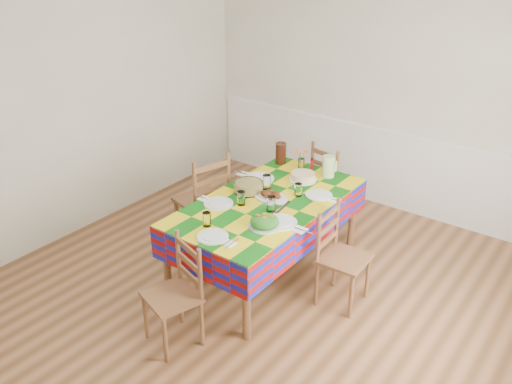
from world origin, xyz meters
TOP-DOWN VIEW (x-y plane):
  - room at (0.00, 0.00)m, footprint 4.58×5.08m
  - wainscot at (0.00, 2.48)m, footprint 4.41×0.06m
  - dining_table at (-0.14, 0.53)m, footprint 1.04×1.93m
  - setting_near_head at (-0.16, -0.22)m, footprint 0.41×0.28m
  - setting_left_near at (-0.39, 0.25)m, footprint 0.48×0.29m
  - setting_left_far at (-0.42, 0.81)m, footprint 0.54×0.32m
  - setting_right_near at (0.13, 0.30)m, footprint 0.55×0.32m
  - setting_right_far at (0.13, 0.85)m, footprint 0.47×0.27m
  - meat_platter at (-0.14, 0.58)m, footprint 0.33×0.24m
  - salad_platter at (0.12, 0.13)m, footprint 0.27×0.27m
  - pasta_bowl at (-0.39, 0.57)m, footprint 0.27×0.27m
  - cake at (-0.12, 1.09)m, footprint 0.28×0.28m
  - serving_utensils at (0.03, 0.45)m, footprint 0.15×0.35m
  - flower_vase at (-0.28, 1.31)m, footprint 0.14×0.11m
  - hot_sauce at (-0.18, 1.36)m, footprint 0.03×0.03m
  - green_pitcher at (0.03, 1.32)m, footprint 0.12×0.12m
  - tea_pitcher at (-0.54, 1.32)m, footprint 0.11×0.11m
  - name_card at (-0.13, -0.38)m, footprint 0.07×0.02m
  - chair_near at (-0.13, -0.69)m, footprint 0.49×0.47m
  - chair_far at (-0.15, 1.74)m, footprint 0.49×0.47m
  - chair_left at (-0.91, 0.51)m, footprint 0.54×0.55m
  - chair_right at (0.63, 0.52)m, footprint 0.40×0.42m

SIDE VIEW (x-z plane):
  - chair_near at x=-0.13m, z-range -0.01..0.88m
  - chair_right at x=0.63m, z-range -0.01..0.89m
  - chair_far at x=-0.15m, z-range -0.01..0.93m
  - wainscot at x=0.00m, z-range 0.03..0.95m
  - chair_left at x=-0.91m, z-range -0.01..1.03m
  - dining_table at x=-0.14m, z-range 0.29..1.04m
  - serving_utensils at x=0.03m, z-range 0.75..0.76m
  - name_card at x=-0.13m, z-range 0.75..0.77m
  - meat_platter at x=-0.14m, z-range 0.74..0.81m
  - setting_right_far at x=0.13m, z-range 0.72..0.84m
  - setting_near_head at x=-0.16m, z-range 0.72..0.84m
  - setting_left_near at x=-0.39m, z-range 0.71..0.84m
  - setting_right_near at x=0.13m, z-range 0.71..0.85m
  - setting_left_far at x=-0.42m, z-range 0.71..0.85m
  - cake at x=-0.12m, z-range 0.75..0.82m
  - salad_platter at x=0.12m, z-range 0.74..0.85m
  - pasta_bowl at x=-0.39m, z-range 0.75..0.85m
  - hot_sauce at x=-0.18m, z-range 0.75..0.88m
  - flower_vase at x=-0.28m, z-range 0.73..0.95m
  - green_pitcher at x=0.03m, z-range 0.75..0.96m
  - tea_pitcher at x=-0.54m, z-range 0.75..0.97m
  - room at x=0.00m, z-range -0.04..2.74m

